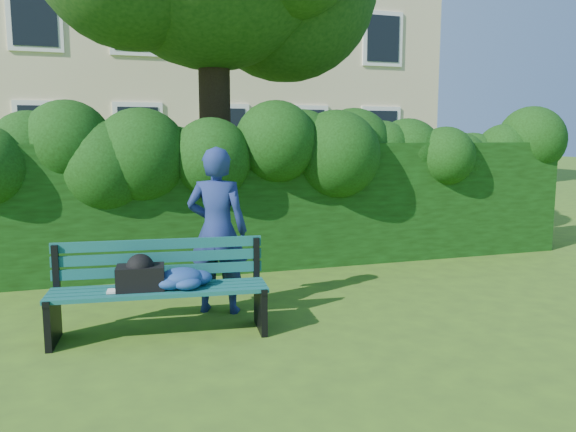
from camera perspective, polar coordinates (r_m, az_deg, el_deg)
name	(u,v)px	position (r m, az deg, el deg)	size (l,w,h in m)	color
ground	(304,307)	(6.36, 1.68, -9.24)	(80.00, 80.00, 0.00)	#3B591C
apartment_building	(165,12)	(20.23, -12.41, 19.60)	(16.00, 8.08, 12.00)	#D1BB8C
hedge	(255,205)	(8.24, -3.41, 1.14)	(10.00, 1.00, 1.80)	black
park_bench	(161,284)	(5.51, -12.75, -6.72)	(2.07, 0.77, 0.89)	#0D4241
man_reading	(217,231)	(6.05, -7.20, -1.48)	(0.65, 0.43, 1.79)	navy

